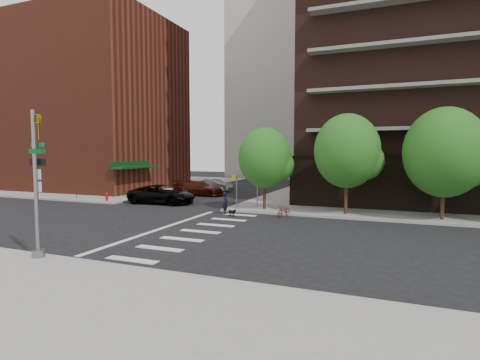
# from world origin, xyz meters

# --- Properties ---
(ground) EXTENTS (120.00, 120.00, 0.00)m
(ground) POSITION_xyz_m (0.00, 0.00, 0.00)
(ground) COLOR black
(ground) RESTS_ON ground
(sidewalk_ne) EXTENTS (39.00, 33.00, 0.15)m
(sidewalk_ne) POSITION_xyz_m (20.50, 23.50, 0.07)
(sidewalk_ne) COLOR gray
(sidewalk_ne) RESTS_ON ground
(sidewalk_nw) EXTENTS (31.00, 33.00, 0.15)m
(sidewalk_nw) POSITION_xyz_m (-24.50, 23.50, 0.07)
(sidewalk_nw) COLOR gray
(sidewalk_nw) RESTS_ON ground
(crosswalk) EXTENTS (3.85, 13.00, 0.01)m
(crosswalk) POSITION_xyz_m (2.21, -0.00, 0.01)
(crosswalk) COLOR silver
(crosswalk) RESTS_ON ground
(midrise_nw) EXTENTS (21.40, 15.50, 20.00)m
(midrise_nw) POSITION_xyz_m (-22.00, 18.00, 10.15)
(midrise_nw) COLOR maroon
(midrise_nw) RESTS_ON sidewalk_nw
(highrise_bg) EXTENTS (18.00, 14.00, 60.00)m
(highrise_bg) POSITION_xyz_m (-5.00, 48.00, 30.00)
(highrise_bg) COLOR beige
(highrise_bg) RESTS_ON ground
(tree_a) EXTENTS (4.00, 4.00, 5.90)m
(tree_a) POSITION_xyz_m (4.00, 8.50, 4.04)
(tree_a) COLOR #301E11
(tree_a) RESTS_ON sidewalk_ne
(tree_b) EXTENTS (4.50, 4.50, 6.65)m
(tree_b) POSITION_xyz_m (10.00, 8.50, 4.54)
(tree_b) COLOR #301E11
(tree_b) RESTS_ON sidewalk_ne
(tree_c) EXTENTS (5.00, 5.00, 6.80)m
(tree_c) POSITION_xyz_m (16.00, 8.50, 4.45)
(tree_c) COLOR #301E11
(tree_c) RESTS_ON sidewalk_ne
(traffic_signal) EXTENTS (0.90, 0.75, 6.00)m
(traffic_signal) POSITION_xyz_m (-0.47, -7.49, 2.70)
(traffic_signal) COLOR slate
(traffic_signal) RESTS_ON sidewalk_s
(pedestrian_signal) EXTENTS (2.18, 0.67, 2.60)m
(pedestrian_signal) POSITION_xyz_m (2.32, 7.92, 1.85)
(pedestrian_signal) COLOR slate
(pedestrian_signal) RESTS_ON sidewalk_ne
(fire_hydrant) EXTENTS (0.24, 0.24, 0.73)m
(fire_hydrant) POSITION_xyz_m (-10.50, 7.80, 0.55)
(fire_hydrant) COLOR #A50C0C
(fire_hydrant) RESTS_ON sidewalk_nw
(parking_meter) EXTENTS (0.10, 0.08, 1.32)m
(parking_meter) POSITION_xyz_m (-14.00, 7.80, 0.96)
(parking_meter) COLOR black
(parking_meter) RESTS_ON sidewalk_nw
(parked_car_black) EXTENTS (3.03, 6.01, 1.63)m
(parked_car_black) POSITION_xyz_m (-5.50, 9.00, 0.82)
(parked_car_black) COLOR black
(parked_car_black) RESTS_ON ground
(parked_car_maroon) EXTENTS (2.18, 5.34, 1.55)m
(parked_car_maroon) POSITION_xyz_m (-5.50, 15.63, 0.77)
(parked_car_maroon) COLOR #42140D
(parked_car_maroon) RESTS_ON ground
(parked_car_silver) EXTENTS (1.92, 4.40, 1.41)m
(parked_car_silver) POSITION_xyz_m (-5.87, 20.17, 0.70)
(parked_car_silver) COLOR #AEB0B7
(parked_car_silver) RESTS_ON ground
(scooter) EXTENTS (0.95, 1.68, 0.83)m
(scooter) POSITION_xyz_m (6.08, 6.50, 0.42)
(scooter) COLOR maroon
(scooter) RESTS_ON ground
(dog_walker) EXTENTS (0.65, 0.49, 1.61)m
(dog_walker) POSITION_xyz_m (1.87, 6.00, 0.80)
(dog_walker) COLOR black
(dog_walker) RESTS_ON ground
(dog) EXTENTS (0.59, 0.34, 0.50)m
(dog) POSITION_xyz_m (2.73, 5.23, 0.31)
(dog) COLOR black
(dog) RESTS_ON ground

